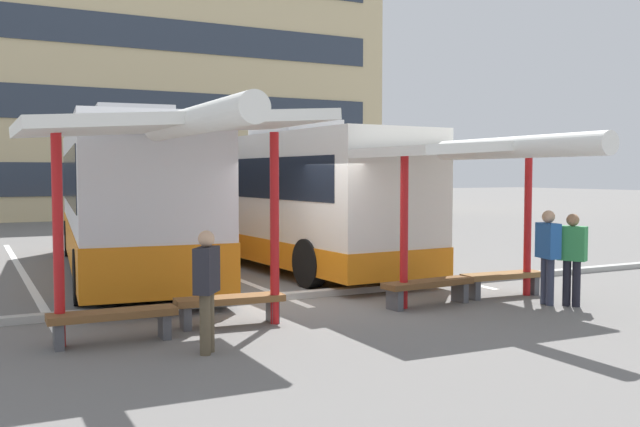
% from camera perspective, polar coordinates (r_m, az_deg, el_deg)
% --- Properties ---
extents(ground_plane, '(160.00, 160.00, 0.00)m').
position_cam_1_polar(ground_plane, '(12.69, -1.99, -7.23)').
color(ground_plane, slate).
extents(terminal_building, '(34.62, 13.32, 17.65)m').
position_cam_1_polar(terminal_building, '(43.17, -20.13, 9.93)').
color(terminal_building, '#D1BC8C').
rests_on(terminal_building, ground).
extents(coach_bus_0, '(3.69, 11.27, 3.71)m').
position_cam_1_polar(coach_bus_0, '(16.86, -15.57, 1.10)').
color(coach_bus_0, silver).
rests_on(coach_bus_0, ground).
extents(coach_bus_1, '(3.08, 11.86, 3.58)m').
position_cam_1_polar(coach_bus_1, '(18.33, -4.23, 1.30)').
color(coach_bus_1, silver).
rests_on(coach_bus_1, ground).
extents(lane_stripe_0, '(0.16, 14.00, 0.01)m').
position_cam_1_polar(lane_stripe_0, '(17.84, -23.20, -4.43)').
color(lane_stripe_0, white).
rests_on(lane_stripe_0, ground).
extents(lane_stripe_1, '(0.16, 14.00, 0.01)m').
position_cam_1_polar(lane_stripe_1, '(18.57, -10.36, -3.92)').
color(lane_stripe_1, white).
rests_on(lane_stripe_1, ground).
extents(lane_stripe_2, '(0.16, 14.00, 0.01)m').
position_cam_1_polar(lane_stripe_2, '(20.14, 0.98, -3.31)').
color(lane_stripe_2, white).
rests_on(lane_stripe_2, ground).
extents(waiting_shelter_0, '(4.13, 4.35, 3.23)m').
position_cam_1_polar(waiting_shelter_0, '(9.91, -11.57, 6.83)').
color(waiting_shelter_0, red).
rests_on(waiting_shelter_0, ground).
extents(bench_0, '(1.71, 0.46, 0.45)m').
position_cam_1_polar(bench_0, '(9.98, -16.59, -8.27)').
color(bench_0, brown).
rests_on(bench_0, ground).
extents(bench_1, '(1.69, 0.56, 0.45)m').
position_cam_1_polar(bench_1, '(10.76, -7.38, -7.34)').
color(bench_1, brown).
rests_on(bench_1, ground).
extents(waiting_shelter_1, '(3.81, 4.34, 2.96)m').
position_cam_1_polar(waiting_shelter_1, '(12.59, 12.93, 4.96)').
color(waiting_shelter_1, red).
rests_on(waiting_shelter_1, ground).
extents(bench_2, '(1.80, 0.55, 0.45)m').
position_cam_1_polar(bench_2, '(12.38, 8.86, -5.94)').
color(bench_2, brown).
rests_on(bench_2, ground).
extents(bench_3, '(1.68, 0.52, 0.45)m').
position_cam_1_polar(bench_3, '(13.59, 14.73, -5.20)').
color(bench_3, brown).
rests_on(bench_3, ground).
extents(platform_kerb, '(44.00, 0.24, 0.12)m').
position_cam_1_polar(platform_kerb, '(12.93, -2.53, -6.76)').
color(platform_kerb, '#ADADA8').
rests_on(platform_kerb, ground).
extents(waiting_passenger_0, '(0.45, 0.50, 1.59)m').
position_cam_1_polar(waiting_passenger_0, '(9.07, -9.26, -5.67)').
color(waiting_passenger_0, brown).
rests_on(waiting_passenger_0, ground).
extents(waiting_passenger_1, '(0.41, 0.52, 1.62)m').
position_cam_1_polar(waiting_passenger_1, '(12.90, 19.95, -3.08)').
color(waiting_passenger_1, black).
rests_on(waiting_passenger_1, ground).
extents(waiting_passenger_2, '(0.32, 0.52, 1.67)m').
position_cam_1_polar(waiting_passenger_2, '(12.91, 18.16, -2.88)').
color(waiting_passenger_2, '#33384C').
rests_on(waiting_passenger_2, ground).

